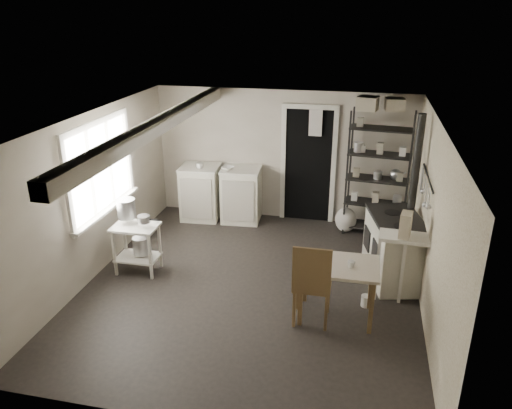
% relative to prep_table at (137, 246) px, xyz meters
% --- Properties ---
extents(floor, '(5.00, 5.00, 0.00)m').
position_rel_prep_table_xyz_m(floor, '(1.70, -0.07, -0.40)').
color(floor, black).
rests_on(floor, ground).
extents(ceiling, '(5.00, 5.00, 0.00)m').
position_rel_prep_table_xyz_m(ceiling, '(1.70, -0.07, 1.90)').
color(ceiling, beige).
rests_on(ceiling, wall_back).
extents(wall_back, '(4.50, 0.02, 2.30)m').
position_rel_prep_table_xyz_m(wall_back, '(1.70, 2.43, 0.75)').
color(wall_back, '#B9AE9D').
rests_on(wall_back, ground).
extents(wall_front, '(4.50, 0.02, 2.30)m').
position_rel_prep_table_xyz_m(wall_front, '(1.70, -2.57, 0.75)').
color(wall_front, '#B9AE9D').
rests_on(wall_front, ground).
extents(wall_left, '(0.02, 5.00, 2.30)m').
position_rel_prep_table_xyz_m(wall_left, '(-0.55, -0.07, 0.75)').
color(wall_left, '#B9AE9D').
rests_on(wall_left, ground).
extents(wall_right, '(0.02, 5.00, 2.30)m').
position_rel_prep_table_xyz_m(wall_right, '(3.95, -0.07, 0.75)').
color(wall_right, '#B9AE9D').
rests_on(wall_right, ground).
extents(window, '(0.12, 1.76, 1.28)m').
position_rel_prep_table_xyz_m(window, '(-0.52, 0.13, 1.10)').
color(window, silver).
rests_on(window, wall_left).
extents(doorway, '(0.96, 0.10, 2.08)m').
position_rel_prep_table_xyz_m(doorway, '(2.15, 2.40, 0.60)').
color(doorway, silver).
rests_on(doorway, ground).
extents(ceiling_beam, '(0.18, 5.00, 0.18)m').
position_rel_prep_table_xyz_m(ceiling_beam, '(0.50, -0.07, 1.80)').
color(ceiling_beam, silver).
rests_on(ceiling_beam, ceiling).
extents(wallpaper_panel, '(0.01, 5.00, 2.30)m').
position_rel_prep_table_xyz_m(wallpaper_panel, '(3.94, -0.07, 0.75)').
color(wallpaper_panel, beige).
rests_on(wallpaper_panel, wall_right).
extents(utensil_rail, '(0.06, 1.20, 0.44)m').
position_rel_prep_table_xyz_m(utensil_rail, '(3.89, 0.53, 1.15)').
color(utensil_rail, silver).
rests_on(utensil_rail, wall_right).
extents(prep_table, '(0.64, 0.46, 0.72)m').
position_rel_prep_table_xyz_m(prep_table, '(0.00, 0.00, 0.00)').
color(prep_table, silver).
rests_on(prep_table, ground).
extents(stockpot, '(0.28, 0.28, 0.28)m').
position_rel_prep_table_xyz_m(stockpot, '(-0.15, 0.08, 0.54)').
color(stockpot, silver).
rests_on(stockpot, prep_table).
extents(saucepan, '(0.22, 0.22, 0.10)m').
position_rel_prep_table_xyz_m(saucepan, '(0.15, -0.02, 0.45)').
color(saucepan, silver).
rests_on(saucepan, prep_table).
extents(bucket, '(0.29, 0.29, 0.25)m').
position_rel_prep_table_xyz_m(bucket, '(0.03, 0.06, -0.02)').
color(bucket, silver).
rests_on(bucket, prep_table).
extents(base_cabinets, '(1.52, 0.74, 0.97)m').
position_rel_prep_table_xyz_m(base_cabinets, '(0.64, 2.11, 0.06)').
color(base_cabinets, beige).
rests_on(base_cabinets, ground).
extents(mixing_bowl, '(0.34, 0.34, 0.06)m').
position_rel_prep_table_xyz_m(mixing_bowl, '(0.80, 2.02, 0.55)').
color(mixing_bowl, silver).
rests_on(mixing_bowl, base_cabinets).
extents(counter_cup, '(0.17, 0.17, 0.10)m').
position_rel_prep_table_xyz_m(counter_cup, '(0.32, 1.96, 0.57)').
color(counter_cup, silver).
rests_on(counter_cup, base_cabinets).
extents(shelf_rack, '(1.03, 0.49, 2.10)m').
position_rel_prep_table_xyz_m(shelf_rack, '(3.33, 2.05, 0.55)').
color(shelf_rack, black).
rests_on(shelf_rack, ground).
extents(shelf_jar, '(0.10, 0.10, 0.18)m').
position_rel_prep_table_xyz_m(shelf_jar, '(3.05, 2.08, 0.96)').
color(shelf_jar, silver).
rests_on(shelf_jar, shelf_rack).
extents(storage_box_a, '(0.36, 0.33, 0.21)m').
position_rel_prep_table_xyz_m(storage_box_a, '(3.07, 2.02, 1.61)').
color(storage_box_a, '#BCB397').
rests_on(storage_box_a, shelf_rack).
extents(storage_box_b, '(0.31, 0.29, 0.19)m').
position_rel_prep_table_xyz_m(storage_box_b, '(3.48, 2.09, 1.59)').
color(storage_box_b, '#BCB397').
rests_on(storage_box_b, shelf_rack).
extents(stove, '(0.89, 1.28, 0.91)m').
position_rel_prep_table_xyz_m(stove, '(3.60, 0.59, 0.04)').
color(stove, beige).
rests_on(stove, ground).
extents(stovepipe, '(0.14, 0.14, 1.35)m').
position_rel_prep_table_xyz_m(stovepipe, '(3.79, 1.03, 1.19)').
color(stovepipe, black).
rests_on(stovepipe, stove).
extents(side_ledge, '(0.64, 0.37, 0.96)m').
position_rel_prep_table_xyz_m(side_ledge, '(3.65, -0.04, 0.03)').
color(side_ledge, silver).
rests_on(side_ledge, ground).
extents(oats_box, '(0.17, 0.23, 0.32)m').
position_rel_prep_table_xyz_m(oats_box, '(3.64, -0.08, 0.61)').
color(oats_box, '#BCB397').
rests_on(oats_box, side_ledge).
extents(work_table, '(0.97, 0.69, 0.73)m').
position_rel_prep_table_xyz_m(work_table, '(2.88, -0.53, -0.02)').
color(work_table, beige).
rests_on(work_table, ground).
extents(table_cup, '(0.10, 0.10, 0.08)m').
position_rel_prep_table_xyz_m(table_cup, '(3.02, -0.58, 0.40)').
color(table_cup, silver).
rests_on(table_cup, work_table).
extents(chair, '(0.45, 0.47, 1.09)m').
position_rel_prep_table_xyz_m(chair, '(2.59, -0.67, 0.08)').
color(chair, brown).
rests_on(chair, ground).
extents(flour_sack, '(0.39, 0.34, 0.43)m').
position_rel_prep_table_xyz_m(flour_sack, '(2.87, 2.03, -0.16)').
color(flour_sack, beige).
rests_on(flour_sack, ground).
extents(floor_crock, '(0.15, 0.15, 0.15)m').
position_rel_prep_table_xyz_m(floor_crock, '(3.24, -0.22, -0.33)').
color(floor_crock, silver).
rests_on(floor_crock, ground).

